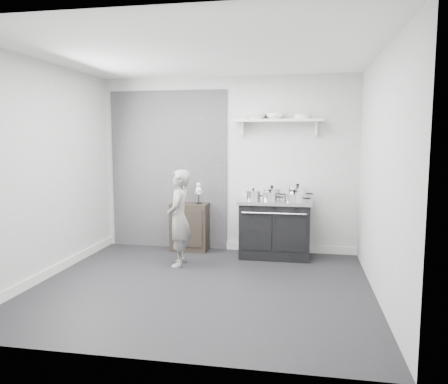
# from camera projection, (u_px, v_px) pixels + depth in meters

# --- Properties ---
(ground) EXTENTS (4.00, 4.00, 0.00)m
(ground) POSITION_uv_depth(u_px,v_px,m) (201.00, 286.00, 5.22)
(ground) COLOR black
(ground) RESTS_ON ground
(room_shell) EXTENTS (4.02, 3.62, 2.71)m
(room_shell) POSITION_uv_depth(u_px,v_px,m) (196.00, 148.00, 5.18)
(room_shell) COLOR #A8A8A6
(room_shell) RESTS_ON ground
(wall_shelf) EXTENTS (1.30, 0.26, 0.24)m
(wall_shelf) POSITION_uv_depth(u_px,v_px,m) (279.00, 121.00, 6.47)
(wall_shelf) COLOR silver
(wall_shelf) RESTS_ON room_shell
(stove) EXTENTS (1.07, 0.67, 0.86)m
(stove) POSITION_uv_depth(u_px,v_px,m) (275.00, 228.00, 6.47)
(stove) COLOR black
(stove) RESTS_ON ground
(side_cabinet) EXTENTS (0.57, 0.33, 0.75)m
(side_cabinet) POSITION_uv_depth(u_px,v_px,m) (190.00, 227.00, 6.85)
(side_cabinet) COLOR black
(side_cabinet) RESTS_ON ground
(child) EXTENTS (0.37, 0.52, 1.33)m
(child) POSITION_uv_depth(u_px,v_px,m) (179.00, 218.00, 5.99)
(child) COLOR slate
(child) RESTS_ON ground
(pot_front_left) EXTENTS (0.30, 0.21, 0.17)m
(pot_front_left) POSITION_uv_depth(u_px,v_px,m) (253.00, 195.00, 6.40)
(pot_front_left) COLOR white
(pot_front_left) RESTS_ON stove
(pot_back_left) EXTENTS (0.36, 0.27, 0.20)m
(pot_back_left) POSITION_uv_depth(u_px,v_px,m) (272.00, 193.00, 6.52)
(pot_back_left) COLOR white
(pot_back_left) RESTS_ON stove
(pot_back_right) EXTENTS (0.37, 0.29, 0.23)m
(pot_back_right) POSITION_uv_depth(u_px,v_px,m) (297.00, 193.00, 6.47)
(pot_back_right) COLOR white
(pot_back_right) RESTS_ON stove
(pot_front_right) EXTENTS (0.37, 0.28, 0.18)m
(pot_front_right) POSITION_uv_depth(u_px,v_px,m) (294.00, 197.00, 6.17)
(pot_front_right) COLOR white
(pot_front_right) RESTS_ON stove
(pot_front_center) EXTENTS (0.30, 0.21, 0.17)m
(pot_front_center) POSITION_uv_depth(u_px,v_px,m) (270.00, 196.00, 6.29)
(pot_front_center) COLOR white
(pot_front_center) RESTS_ON stove
(skeleton_full) EXTENTS (0.11, 0.07, 0.41)m
(skeleton_full) POSITION_uv_depth(u_px,v_px,m) (181.00, 190.00, 6.80)
(skeleton_full) COLOR beige
(skeleton_full) RESTS_ON side_cabinet
(skeleton_torso) EXTENTS (0.11, 0.07, 0.38)m
(skeleton_torso) POSITION_uv_depth(u_px,v_px,m) (199.00, 192.00, 6.75)
(skeleton_torso) COLOR beige
(skeleton_torso) RESTS_ON side_cabinet
(bowl_large) EXTENTS (0.31, 0.31, 0.08)m
(bowl_large) POSITION_uv_depth(u_px,v_px,m) (256.00, 117.00, 6.52)
(bowl_large) COLOR white
(bowl_large) RESTS_ON wall_shelf
(bowl_small) EXTENTS (0.27, 0.27, 0.08)m
(bowl_small) POSITION_uv_depth(u_px,v_px,m) (275.00, 116.00, 6.47)
(bowl_small) COLOR white
(bowl_small) RESTS_ON wall_shelf
(plate_stack) EXTENTS (0.25, 0.25, 0.06)m
(plate_stack) POSITION_uv_depth(u_px,v_px,m) (302.00, 117.00, 6.40)
(plate_stack) COLOR silver
(plate_stack) RESTS_ON wall_shelf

